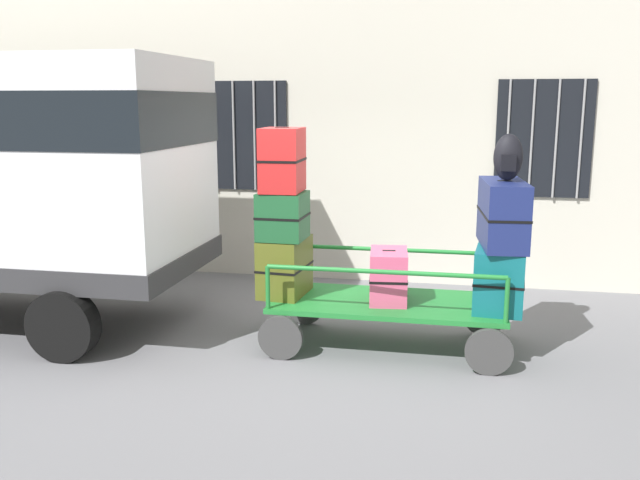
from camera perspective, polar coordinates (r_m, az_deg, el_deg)
The scene contains 11 objects.
ground_plane at distance 6.98m, azimuth 1.57°, elevation -9.14°, with size 40.00×40.00×0.00m, color slate.
building_wall at distance 9.39m, azimuth 4.69°, elevation 11.71°, with size 12.00×0.38×5.00m.
luggage_cart at distance 6.95m, azimuth 5.73°, elevation -5.83°, with size 2.41×1.16×0.49m.
cart_railing at distance 6.82m, azimuth 5.80°, elevation -2.17°, with size 2.29×1.02×0.44m.
suitcase_left_bottom at distance 7.05m, azimuth -2.98°, elevation -2.23°, with size 0.49×0.67×0.60m.
suitcase_left_middle at distance 6.88m, azimuth -3.15°, elevation 2.06°, with size 0.48×0.50×0.49m.
suitcase_left_top at distance 6.82m, azimuth -3.19°, elevation 6.75°, with size 0.41×0.53×0.64m.
suitcase_midleft_bottom at distance 6.85m, azimuth 5.79°, elevation -3.02°, with size 0.43×0.62×0.52m.
suitcase_center_bottom at distance 6.81m, azimuth 14.90°, elevation -3.10°, with size 0.54×0.79×0.61m.
suitcase_center_middle at distance 6.73m, azimuth 15.15°, elevation 2.15°, with size 0.46×0.97×0.64m.
backpack at distance 6.65m, azimuth 15.57°, elevation 6.71°, with size 0.27×0.22×0.44m.
Camera 1 is at (1.08, -6.44, 2.47)m, focal length 37.98 mm.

